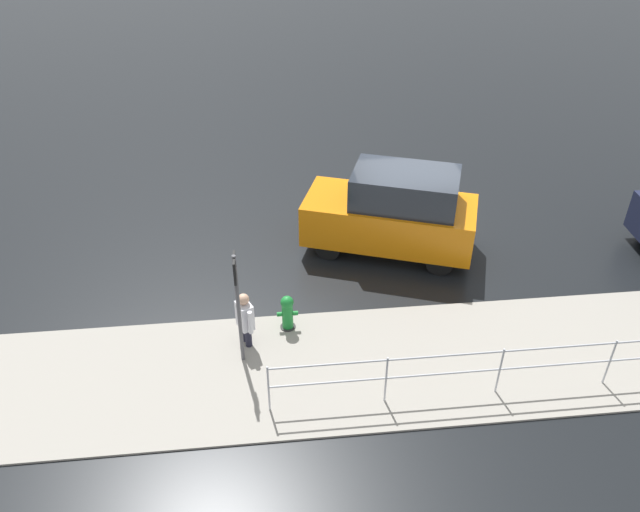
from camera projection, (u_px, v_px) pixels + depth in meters
name	position (u px, v px, depth m)	size (l,w,h in m)	color
ground_plane	(406.00, 240.00, 15.28)	(60.00, 60.00, 0.00)	black
kerb_strip	(455.00, 358.00, 11.81)	(24.00, 3.20, 0.04)	gray
moving_hatchback	(393.00, 212.00, 14.38)	(4.25, 2.93, 2.06)	orange
fire_hydrant	(287.00, 313.00, 12.33)	(0.42, 0.31, 0.80)	#197A2D
pedestrian	(245.00, 317.00, 11.79)	(0.37, 0.53, 1.22)	silver
metal_railing	(557.00, 359.00, 10.80)	(10.05, 0.04, 1.05)	#B7BABF
sign_post	(237.00, 294.00, 10.91)	(0.07, 0.44, 2.40)	#4C4C51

